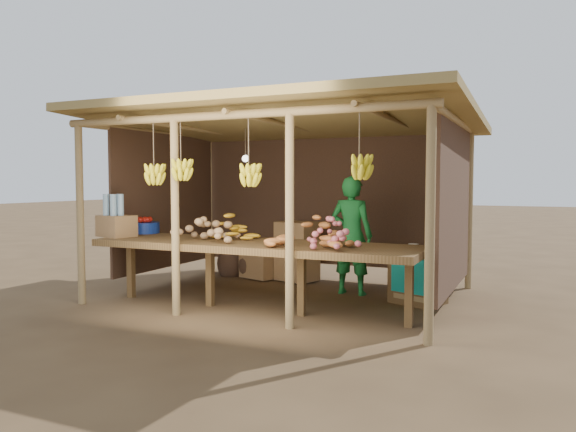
% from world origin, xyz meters
% --- Properties ---
extents(ground, '(60.00, 60.00, 0.00)m').
position_xyz_m(ground, '(0.00, 0.00, 0.00)').
color(ground, brown).
rests_on(ground, ground).
extents(stall_structure, '(4.70, 3.50, 2.43)m').
position_xyz_m(stall_structure, '(0.03, -0.08, 1.91)').
color(stall_structure, '#987B4E').
rests_on(stall_structure, ground).
extents(counter, '(3.90, 1.05, 0.80)m').
position_xyz_m(counter, '(0.00, -0.95, 0.74)').
color(counter, brown).
rests_on(counter, ground).
extents(potato_heap, '(0.94, 0.64, 0.36)m').
position_xyz_m(potato_heap, '(-0.60, -1.03, 0.98)').
color(potato_heap, '#A78056').
rests_on(potato_heap, counter).
extents(sweet_potato_heap, '(0.90, 0.55, 0.35)m').
position_xyz_m(sweet_potato_heap, '(0.77, -1.08, 0.98)').
color(sweet_potato_heap, '#BF6D31').
rests_on(sweet_potato_heap, counter).
extents(onion_heap, '(0.76, 0.49, 0.35)m').
position_xyz_m(onion_heap, '(1.06, -1.24, 0.98)').
color(onion_heap, '#C56067').
rests_on(onion_heap, counter).
extents(banana_pile, '(0.55, 0.34, 0.35)m').
position_xyz_m(banana_pile, '(-0.39, -0.73, 0.97)').
color(banana_pile, gold).
rests_on(banana_pile, counter).
extents(tomato_basin, '(0.42, 0.42, 0.22)m').
position_xyz_m(tomato_basin, '(-1.90, -0.56, 0.89)').
color(tomato_basin, navy).
rests_on(tomato_basin, counter).
extents(bottle_box, '(0.50, 0.44, 0.54)m').
position_xyz_m(bottle_box, '(-1.90, -1.09, 1.01)').
color(bottle_box, '#997044').
rests_on(bottle_box, counter).
extents(vendor, '(0.59, 0.40, 1.57)m').
position_xyz_m(vendor, '(0.73, 0.43, 0.79)').
color(vendor, '#1A762F').
rests_on(vendor, ground).
extents(tarp_crate, '(0.79, 0.74, 0.75)m').
position_xyz_m(tarp_crate, '(1.65, 0.24, 0.31)').
color(tarp_crate, brown).
rests_on(tarp_crate, ground).
extents(carton_stack, '(1.25, 0.56, 0.88)m').
position_xyz_m(carton_stack, '(-0.50, 0.99, 0.39)').
color(carton_stack, '#997044').
rests_on(carton_stack, ground).
extents(burlap_sacks, '(0.80, 0.42, 0.57)m').
position_xyz_m(burlap_sacks, '(-1.28, 1.02, 0.25)').
color(burlap_sacks, '#4D3324').
rests_on(burlap_sacks, ground).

